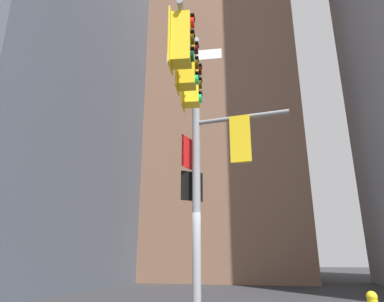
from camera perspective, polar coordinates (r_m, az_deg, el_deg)
signal_pole_assembly at (r=7.54m, az=1.41°, el=5.69°), size 2.94×3.37×7.23m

